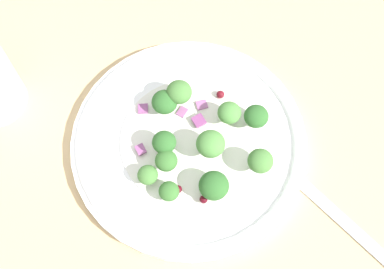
{
  "coord_description": "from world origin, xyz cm",
  "views": [
    {
      "loc": [
        4.19,
        17.89,
        49.96
      ],
      "look_at": [
        -0.34,
        -2.4,
        2.7
      ],
      "focal_mm": 48.28,
      "sensor_mm": 36.0,
      "label": 1
    }
  ],
  "objects_px": {
    "plate": "(192,142)",
    "broccoli_floret_0": "(148,175)",
    "broccoli_floret_1": "(229,113)",
    "broccoli_floret_2": "(211,144)",
    "fork": "(334,212)"
  },
  "relations": [
    {
      "from": "plate",
      "to": "broccoli_floret_0",
      "type": "height_order",
      "value": "broccoli_floret_0"
    },
    {
      "from": "broccoli_floret_1",
      "to": "broccoli_floret_2",
      "type": "bearing_deg",
      "value": 48.94
    },
    {
      "from": "fork",
      "to": "broccoli_floret_0",
      "type": "bearing_deg",
      "value": -21.98
    },
    {
      "from": "plate",
      "to": "broccoli_floret_1",
      "type": "distance_m",
      "value": 0.05
    },
    {
      "from": "broccoli_floret_1",
      "to": "plate",
      "type": "bearing_deg",
      "value": 17.27
    },
    {
      "from": "broccoli_floret_0",
      "to": "plate",
      "type": "bearing_deg",
      "value": -147.92
    },
    {
      "from": "plate",
      "to": "broccoli_floret_2",
      "type": "distance_m",
      "value": 0.04
    },
    {
      "from": "plate",
      "to": "fork",
      "type": "height_order",
      "value": "plate"
    },
    {
      "from": "broccoli_floret_0",
      "to": "broccoli_floret_1",
      "type": "bearing_deg",
      "value": -154.1
    },
    {
      "from": "fork",
      "to": "broccoli_floret_2",
      "type": "bearing_deg",
      "value": -38.21
    },
    {
      "from": "plate",
      "to": "fork",
      "type": "bearing_deg",
      "value": 139.96
    },
    {
      "from": "plate",
      "to": "broccoli_floret_0",
      "type": "relative_size",
      "value": 11.9
    },
    {
      "from": "broccoli_floret_0",
      "to": "broccoli_floret_2",
      "type": "xyz_separation_m",
      "value": [
        -0.07,
        -0.01,
        0.01
      ]
    },
    {
      "from": "broccoli_floret_1",
      "to": "broccoli_floret_2",
      "type": "xyz_separation_m",
      "value": [
        0.03,
        0.03,
        0.0
      ]
    },
    {
      "from": "broccoli_floret_0",
      "to": "broccoli_floret_2",
      "type": "relative_size",
      "value": 0.7
    }
  ]
}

